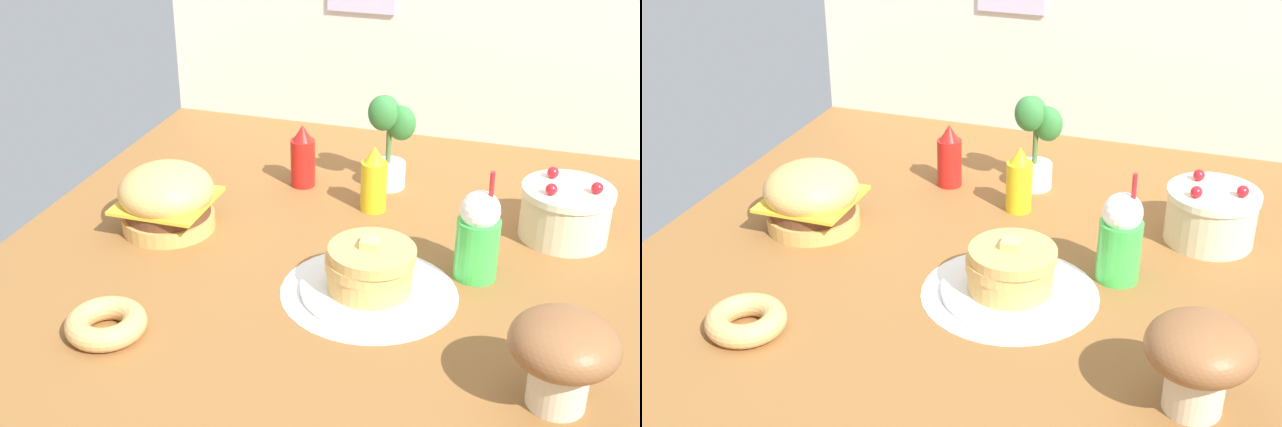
% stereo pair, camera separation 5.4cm
% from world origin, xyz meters
% --- Properties ---
extents(ground_plane, '(1.92, 2.19, 0.02)m').
position_xyz_m(ground_plane, '(0.00, 0.00, -0.01)').
color(ground_plane, brown).
extents(back_wall, '(1.92, 0.04, 0.98)m').
position_xyz_m(back_wall, '(0.00, 1.09, 0.49)').
color(back_wall, silver).
rests_on(back_wall, ground_plane).
extents(doily_mat, '(0.47, 0.47, 0.00)m').
position_xyz_m(doily_mat, '(0.13, -0.05, 0.00)').
color(doily_mat, white).
rests_on(doily_mat, ground_plane).
extents(burger, '(0.28, 0.28, 0.20)m').
position_xyz_m(burger, '(-0.53, 0.12, 0.10)').
color(burger, '#DBA859').
rests_on(burger, ground_plane).
extents(pancake_stack, '(0.36, 0.36, 0.16)m').
position_xyz_m(pancake_stack, '(0.13, -0.06, 0.06)').
color(pancake_stack, white).
rests_on(pancake_stack, doily_mat).
extents(layer_cake, '(0.26, 0.26, 0.19)m').
position_xyz_m(layer_cake, '(0.59, 0.41, 0.08)').
color(layer_cake, beige).
rests_on(layer_cake, ground_plane).
extents(ketchup_bottle, '(0.08, 0.08, 0.21)m').
position_xyz_m(ketchup_bottle, '(-0.25, 0.52, 0.10)').
color(ketchup_bottle, red).
rests_on(ketchup_bottle, ground_plane).
extents(mustard_bottle, '(0.08, 0.08, 0.21)m').
position_xyz_m(mustard_bottle, '(0.02, 0.42, 0.10)').
color(mustard_bottle, yellow).
rests_on(mustard_bottle, ground_plane).
extents(cream_soda_cup, '(0.12, 0.12, 0.32)m').
position_xyz_m(cream_soda_cup, '(0.38, 0.12, 0.12)').
color(cream_soda_cup, green).
rests_on(cream_soda_cup, ground_plane).
extents(donut_pink_glaze, '(0.20, 0.20, 0.06)m').
position_xyz_m(donut_pink_glaze, '(-0.43, -0.42, 0.03)').
color(donut_pink_glaze, tan).
rests_on(donut_pink_glaze, ground_plane).
extents(potted_plant, '(0.15, 0.13, 0.32)m').
position_xyz_m(potted_plant, '(0.02, 0.60, 0.17)').
color(potted_plant, white).
rests_on(potted_plant, ground_plane).
extents(mushroom_stool, '(0.23, 0.23, 0.22)m').
position_xyz_m(mushroom_stool, '(0.62, -0.36, 0.14)').
color(mushroom_stool, beige).
rests_on(mushroom_stool, ground_plane).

